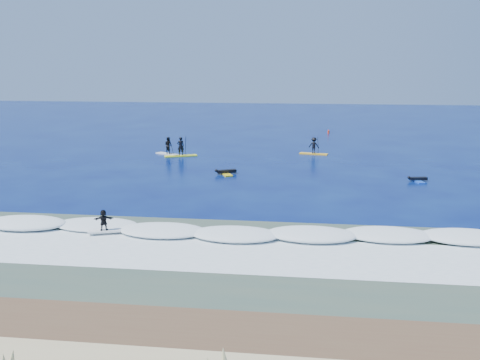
# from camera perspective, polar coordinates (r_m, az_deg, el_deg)

# --- Properties ---
(ground) EXTENTS (160.00, 160.00, 0.00)m
(ground) POSITION_cam_1_polar(r_m,az_deg,el_deg) (38.54, 0.10, -1.08)
(ground) COLOR #030D49
(ground) RESTS_ON ground
(wet_sand_strip) EXTENTS (90.00, 5.00, 0.08)m
(wet_sand_strip) POSITION_cam_1_polar(r_m,az_deg,el_deg) (18.71, -8.36, -16.76)
(wet_sand_strip) COLOR brown
(wet_sand_strip) RESTS_ON ground
(shallow_water) EXTENTS (90.00, 13.00, 0.01)m
(shallow_water) POSITION_cam_1_polar(r_m,az_deg,el_deg) (25.32, -3.83, -8.54)
(shallow_water) COLOR #394D40
(shallow_water) RESTS_ON ground
(breaking_wave) EXTENTS (40.00, 6.00, 0.30)m
(breaking_wave) POSITION_cam_1_polar(r_m,az_deg,el_deg) (29.02, -2.33, -5.73)
(breaking_wave) COLOR white
(breaking_wave) RESTS_ON ground
(whitewater) EXTENTS (34.00, 5.00, 0.02)m
(whitewater) POSITION_cam_1_polar(r_m,az_deg,el_deg) (26.24, -3.42, -7.77)
(whitewater) COLOR silver
(whitewater) RESTS_ON ground
(sup_paddler_left) EXTENTS (3.21, 1.94, 2.21)m
(sup_paddler_left) POSITION_cam_1_polar(r_m,az_deg,el_deg) (52.34, -6.34, 3.27)
(sup_paddler_left) COLOR #F8FF1B
(sup_paddler_left) RESTS_ON ground
(sup_paddler_center) EXTENTS (2.89, 2.09, 2.04)m
(sup_paddler_center) POSITION_cam_1_polar(r_m,az_deg,el_deg) (53.44, -7.65, 3.51)
(sup_paddler_center) COLOR silver
(sup_paddler_center) RESTS_ON ground
(sup_paddler_right) EXTENTS (2.87, 1.23, 1.96)m
(sup_paddler_right) POSITION_cam_1_polar(r_m,az_deg,el_deg) (53.68, 7.88, 3.54)
(sup_paddler_right) COLOR yellow
(sup_paddler_right) RESTS_ON ground
(prone_paddler_near) EXTENTS (1.74, 2.33, 0.48)m
(prone_paddler_near) POSITION_cam_1_polar(r_m,az_deg,el_deg) (43.93, -1.55, 0.84)
(prone_paddler_near) COLOR yellow
(prone_paddler_near) RESTS_ON ground
(prone_paddler_far) EXTENTS (1.56, 2.02, 0.41)m
(prone_paddler_far) POSITION_cam_1_polar(r_m,az_deg,el_deg) (43.54, 18.39, 0.05)
(prone_paddler_far) COLOR blue
(prone_paddler_far) RESTS_ON ground
(wave_surfer) EXTENTS (1.76, 0.98, 1.23)m
(wave_surfer) POSITION_cam_1_polar(r_m,az_deg,el_deg) (29.52, -14.33, -4.35)
(wave_surfer) COLOR white
(wave_surfer) RESTS_ON breaking_wave
(marker_buoy) EXTENTS (0.25, 0.25, 0.59)m
(marker_buoy) POSITION_cam_1_polar(r_m,az_deg,el_deg) (69.31, 9.42, 5.11)
(marker_buoy) COLOR #F83816
(marker_buoy) RESTS_ON ground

